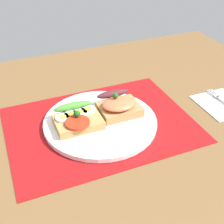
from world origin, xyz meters
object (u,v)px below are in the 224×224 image
object	(u,v)px
plate	(100,122)
sandwich_salmon	(118,105)
napkin	(221,104)
fork	(223,101)
sandwich_egg_tomato	(77,119)

from	to	relation	value
plate	sandwich_salmon	distance (cm)	5.96
sandwich_salmon	napkin	size ratio (longest dim) A/B	0.78
fork	plate	bearing A→B (deg)	174.02
napkin	sandwich_egg_tomato	bearing A→B (deg)	173.36
plate	sandwich_egg_tomato	distance (cm)	5.82
plate	fork	xyz separation A→B (cm)	(33.32, -3.49, -0.09)
plate	sandwich_salmon	size ratio (longest dim) A/B	2.74
plate	fork	size ratio (longest dim) A/B	2.08
sandwich_egg_tomato	sandwich_salmon	distance (cm)	10.70
sandwich_egg_tomato	napkin	bearing A→B (deg)	-6.64
plate	fork	bearing A→B (deg)	-5.98
sandwich_salmon	fork	size ratio (longest dim) A/B	0.76
sandwich_salmon	fork	xyz separation A→B (cm)	(28.09, -4.85, -2.61)
plate	sandwich_salmon	xyz separation A→B (cm)	(5.23, 1.36, 2.52)
napkin	fork	size ratio (longest dim) A/B	0.97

